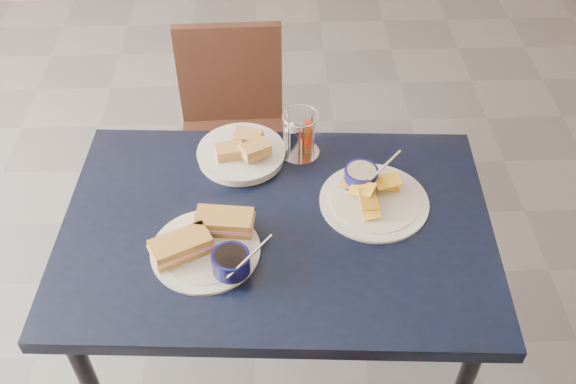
{
  "coord_description": "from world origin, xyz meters",
  "views": [
    {
      "loc": [
        0.07,
        -1.19,
        1.94
      ],
      "look_at": [
        0.11,
        -0.05,
        0.82
      ],
      "focal_mm": 40.0,
      "sensor_mm": 36.0,
      "label": 1
    }
  ],
  "objects_px": {
    "condiment_caddy": "(298,137)",
    "dining_table": "(277,243)",
    "plantain_plate": "(369,192)",
    "bread_basket": "(242,152)",
    "chair_far": "(233,120)",
    "sandwich_plate": "(209,244)"
  },
  "relations": [
    {
      "from": "chair_far",
      "to": "sandwich_plate",
      "type": "xyz_separation_m",
      "value": [
        -0.01,
        -0.87,
        0.31
      ]
    },
    {
      "from": "sandwich_plate",
      "to": "condiment_caddy",
      "type": "bearing_deg",
      "value": 57.08
    },
    {
      "from": "sandwich_plate",
      "to": "condiment_caddy",
      "type": "relative_size",
      "value": 2.22
    },
    {
      "from": "plantain_plate",
      "to": "bread_basket",
      "type": "relative_size",
      "value": 1.17
    },
    {
      "from": "chair_far",
      "to": "sandwich_plate",
      "type": "relative_size",
      "value": 2.67
    },
    {
      "from": "chair_far",
      "to": "sandwich_plate",
      "type": "distance_m",
      "value": 0.93
    },
    {
      "from": "plantain_plate",
      "to": "dining_table",
      "type": "bearing_deg",
      "value": -161.03
    },
    {
      "from": "plantain_plate",
      "to": "condiment_caddy",
      "type": "relative_size",
      "value": 2.09
    },
    {
      "from": "bread_basket",
      "to": "condiment_caddy",
      "type": "height_order",
      "value": "condiment_caddy"
    },
    {
      "from": "sandwich_plate",
      "to": "bread_basket",
      "type": "distance_m",
      "value": 0.35
    },
    {
      "from": "chair_far",
      "to": "bread_basket",
      "type": "relative_size",
      "value": 3.32
    },
    {
      "from": "sandwich_plate",
      "to": "bread_basket",
      "type": "relative_size",
      "value": 1.25
    },
    {
      "from": "dining_table",
      "to": "chair_far",
      "type": "distance_m",
      "value": 0.83
    },
    {
      "from": "dining_table",
      "to": "plantain_plate",
      "type": "xyz_separation_m",
      "value": [
        0.24,
        0.08,
        0.09
      ]
    },
    {
      "from": "sandwich_plate",
      "to": "bread_basket",
      "type": "height_order",
      "value": "sandwich_plate"
    },
    {
      "from": "condiment_caddy",
      "to": "chair_far",
      "type": "bearing_deg",
      "value": 112.6
    },
    {
      "from": "chair_far",
      "to": "condiment_caddy",
      "type": "distance_m",
      "value": 0.66
    },
    {
      "from": "chair_far",
      "to": "condiment_caddy",
      "type": "relative_size",
      "value": 5.91
    },
    {
      "from": "condiment_caddy",
      "to": "dining_table",
      "type": "bearing_deg",
      "value": -103.93
    },
    {
      "from": "dining_table",
      "to": "condiment_caddy",
      "type": "xyz_separation_m",
      "value": [
        0.07,
        0.27,
        0.13
      ]
    },
    {
      "from": "condiment_caddy",
      "to": "bread_basket",
      "type": "bearing_deg",
      "value": -174.66
    },
    {
      "from": "sandwich_plate",
      "to": "condiment_caddy",
      "type": "xyz_separation_m",
      "value": [
        0.23,
        0.35,
        0.03
      ]
    }
  ]
}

